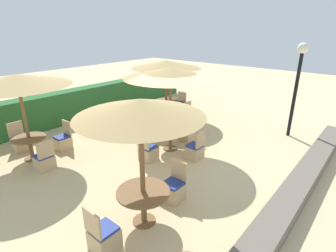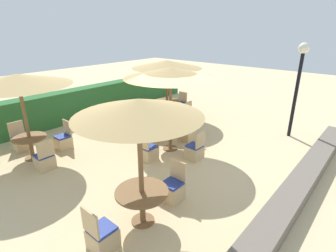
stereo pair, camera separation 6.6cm
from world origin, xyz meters
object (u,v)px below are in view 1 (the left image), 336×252
parasol_back_left (17,80)px  patio_chair_back_left_south (45,161)px  round_table_center (170,133)px  patio_chair_center_west (148,152)px  lamp_post (299,72)px  patio_chair_front_left_west (103,237)px  patio_chair_back_left_east (63,141)px  patio_chair_back_right_south (184,116)px  parasol_back_right (166,64)px  patio_chair_front_left_east (173,189)px  parasol_front_left (140,108)px  patio_chair_back_left_north (20,143)px  round_table_front_left (143,198)px  parasol_center (170,73)px  patio_chair_center_south (195,151)px  round_table_back_left (30,143)px  patio_chair_center_east (187,133)px  patio_chair_center_north (148,135)px  patio_chair_back_right_east (179,106)px  round_table_back_right (166,104)px

parasol_back_left → patio_chair_back_left_south: parasol_back_left is taller
round_table_center → patio_chair_center_west: patio_chair_center_west is taller
lamp_post → patio_chair_front_left_west: size_ratio=3.57×
patio_chair_back_left_east → patio_chair_back_right_south: size_ratio=1.00×
patio_chair_back_left_south → parasol_back_right: size_ratio=0.31×
patio_chair_front_left_east → parasol_back_right: bearing=-47.8°
patio_chair_back_left_east → parasol_front_left: size_ratio=0.35×
patio_chair_front_left_west → parasol_back_right: (6.38, 3.98, 2.07)m
parasol_back_right → patio_chair_back_left_north: bearing=165.6°
parasol_back_right → patio_chair_back_right_south: size_ratio=3.18×
round_table_front_left → parasol_center: 4.00m
round_table_center → patio_chair_center_south: size_ratio=1.10×
round_table_back_left → parasol_center: bearing=-40.4°
round_table_front_left → parasol_back_right: bearing=36.7°
patio_chair_center_west → parasol_back_right: size_ratio=0.31×
patio_chair_center_east → patio_chair_center_south: 1.40m
patio_chair_center_west → parasol_front_left: bearing=-47.5°
patio_chair_center_east → patio_chair_back_left_east: bearing=49.6°
patio_chair_back_left_south → lamp_post: bearing=-32.3°
parasol_back_left → round_table_front_left: size_ratio=2.69×
parasol_center → parasol_back_right: bearing=42.9°
patio_chair_center_north → patio_chair_back_right_east: (3.47, 1.29, 0.00)m
patio_chair_center_south → round_table_back_right: (2.43, 3.23, 0.35)m
parasol_back_left → round_table_back_left: 1.88m
parasol_front_left → patio_chair_back_right_south: 6.56m
patio_chair_front_left_east → patio_chair_center_west: bearing=-29.1°
lamp_post → round_table_back_left: bearing=142.5°
lamp_post → parasol_front_left: lamp_post is taller
patio_chair_center_south → patio_chair_center_east: bearing=46.3°
patio_chair_front_left_east → patio_chair_center_west: 2.07m
patio_chair_center_west → round_table_back_right: patio_chair_center_west is taller
round_table_center → patio_chair_center_south: patio_chair_center_south is taller
patio_chair_center_west → round_table_center: bearing=88.5°
round_table_center → patio_chair_back_right_east: (3.43, 2.28, -0.30)m
patio_chair_back_left_south → round_table_center: bearing=-29.2°
patio_chair_back_left_north → patio_chair_center_west: (2.21, -3.65, 0.00)m
patio_chair_back_left_south → parasol_front_left: 4.27m
patio_chair_back_left_north → patio_chair_back_right_south: 6.10m
round_table_back_right → patio_chair_back_left_east: bearing=173.9°
patio_chair_center_east → round_table_back_right: 2.68m
patio_chair_back_left_north → patio_chair_front_left_west: size_ratio=1.00×
patio_chair_back_left_east → patio_chair_center_north: bearing=-128.0°
parasol_back_left → round_table_back_right: (5.66, -0.55, -1.81)m
patio_chair_back_left_north → patio_chair_center_west: bearing=121.2°
round_table_back_left → patio_chair_back_right_east: size_ratio=1.04×
patio_chair_back_left_south → patio_chair_front_left_west: 3.66m
patio_chair_center_south → patio_chair_back_right_east: same height
lamp_post → patio_chair_center_east: 4.38m
patio_chair_back_left_north → patio_chair_center_south: 5.66m
patio_chair_front_left_east → patio_chair_center_south: bearing=-68.7°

